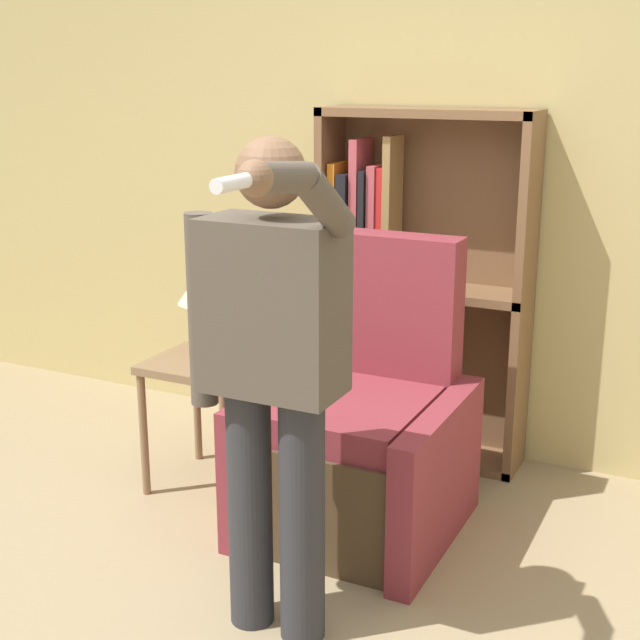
# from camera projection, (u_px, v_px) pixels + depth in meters

# --- Properties ---
(wall_back) EXTENTS (8.00, 0.06, 2.80)m
(wall_back) POSITION_uv_depth(u_px,v_px,m) (450.00, 166.00, 4.19)
(wall_back) COLOR tan
(wall_back) RESTS_ON ground_plane
(bookcase) EXTENTS (1.01, 0.28, 1.67)m
(bookcase) POSITION_uv_depth(u_px,v_px,m) (399.00, 294.00, 4.29)
(bookcase) COLOR brown
(bookcase) RESTS_ON ground_plane
(armchair) EXTENTS (0.80, 0.85, 1.18)m
(armchair) POSITION_uv_depth(u_px,v_px,m) (363.00, 440.00, 3.66)
(armchair) COLOR #4C3823
(armchair) RESTS_ON ground_plane
(person_standing) EXTENTS (0.58, 0.78, 1.65)m
(person_standing) POSITION_uv_depth(u_px,v_px,m) (271.00, 365.00, 2.78)
(person_standing) COLOR #2D2D33
(person_standing) RESTS_ON ground_plane
(side_table) EXTENTS (0.48, 0.48, 0.60)m
(side_table) POSITION_uv_depth(u_px,v_px,m) (208.00, 380.00, 3.96)
(side_table) COLOR #846647
(side_table) RESTS_ON ground_plane
(table_lamp) EXTENTS (0.24, 0.24, 0.42)m
(table_lamp) POSITION_uv_depth(u_px,v_px,m) (205.00, 289.00, 3.85)
(table_lamp) COLOR #B7B2A8
(table_lamp) RESTS_ON side_table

